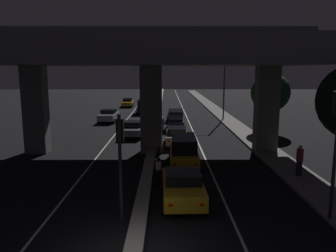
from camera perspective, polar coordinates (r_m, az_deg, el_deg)
The scene contains 22 objects.
lane_line_left_inner at distance 45.69m, azimuth -6.68°, elevation 1.75°, with size 0.12×126.00×0.00m, color beige.
lane_line_right_inner at distance 45.50m, azimuth 3.20°, elevation 1.77°, with size 0.12×126.00×0.00m, color beige.
median_divider at distance 45.41m, azimuth -1.75°, elevation 1.94°, with size 0.66×126.00×0.28m, color gray.
sidewalk_right at distance 39.27m, azimuth 11.14°, elevation 0.46°, with size 2.23×126.00×0.16m, color slate.
elevated_overpass at distance 24.64m, azimuth -3.01°, elevation 12.02°, with size 24.24×10.76×9.39m.
traffic_light_left_of_median at distance 13.33m, azimuth -8.33°, elevation -4.01°, with size 0.30×0.49×4.54m.
traffic_light_right_of_median at distance 14.71m, azimuth 27.21°, elevation -0.89°, with size 0.30×0.49×5.62m.
street_lamp at distance 41.65m, azimuth 9.44°, elevation 8.06°, with size 2.06×0.32×8.89m.
car_taxi_yellow_lead at distance 15.85m, azimuth 2.57°, elevation -10.43°, with size 2.10×4.27×1.54m.
car_taxi_yellow_second at distance 21.93m, azimuth 2.74°, elevation -4.20°, with size 2.01×4.75×1.89m.
car_silver_third at distance 27.74m, azimuth 1.51°, elevation -1.66°, with size 2.01×4.44×1.51m.
car_dark_blue_fourth at distance 35.39m, azimuth 1.42°, elevation 1.20°, with size 1.95×4.55×1.97m.
car_dark_blue_fifth at distance 40.90m, azimuth 1.27°, elevation 1.99°, with size 2.11×4.02×1.49m.
car_grey_lead_oncoming at distance 31.38m, azimuth -6.17°, elevation -0.49°, with size 1.99×4.11×1.43m.
car_silver_second_oncoming at distance 40.59m, azimuth -10.30°, elevation 1.79°, with size 2.21×4.12×1.54m.
car_dark_blue_third_oncoming at distance 48.24m, azimuth -4.30°, elevation 3.47°, with size 1.89×4.57×2.03m.
car_taxi_yellow_fourth_oncoming at distance 57.71m, azimuth -7.03°, elevation 4.12°, with size 2.04×4.77×1.43m.
motorcycle_black_filtering_near at distance 18.77m, azimuth -1.66°, elevation -7.81°, with size 0.33×1.90×1.39m.
motorcycle_white_filtering_mid at distance 25.15m, azimuth -1.52°, elevation -3.20°, with size 0.33×1.75×1.49m.
motorcycle_blue_filtering_far at distance 33.88m, azimuth -0.95°, elevation 0.14°, with size 0.32×1.84×1.50m.
pedestrian_on_sidewalk at distance 20.59m, azimuth 21.94°, elevation -5.59°, with size 0.39×0.39×1.81m.
roadside_tree_kerbside_mid at distance 35.06m, azimuth 17.41°, elevation 5.58°, with size 3.95×3.95×6.01m.
Camera 1 is at (1.12, -9.99, 6.22)m, focal length 35.00 mm.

